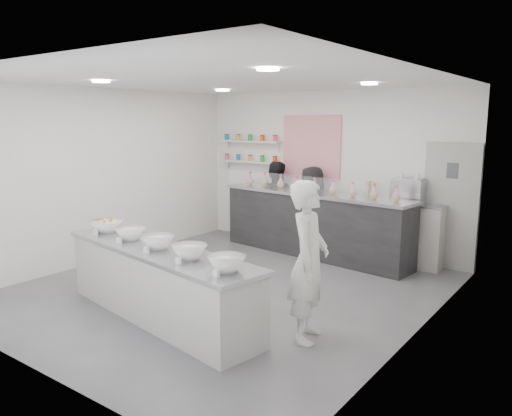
{
  "coord_description": "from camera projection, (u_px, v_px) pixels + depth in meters",
  "views": [
    {
      "loc": [
        4.49,
        -5.43,
        2.46
      ],
      "look_at": [
        0.22,
        0.4,
        1.18
      ],
      "focal_mm": 35.0,
      "sensor_mm": 36.0,
      "label": 1
    }
  ],
  "objects": [
    {
      "name": "floor",
      "position": [
        228.0,
        289.0,
        7.35
      ],
      "size": [
        6.0,
        6.0,
        0.0
      ],
      "primitive_type": "plane",
      "color": "#515156",
      "rests_on": "ground"
    },
    {
      "name": "ceiling",
      "position": [
        226.0,
        80.0,
        6.83
      ],
      "size": [
        6.0,
        6.0,
        0.0
      ],
      "primitive_type": "plane",
      "rotation": [
        3.14,
        0.0,
        0.0
      ],
      "color": "white",
      "rests_on": "floor"
    },
    {
      "name": "back_wall",
      "position": [
        327.0,
        171.0,
        9.47
      ],
      "size": [
        5.5,
        0.0,
        5.5
      ],
      "primitive_type": "plane",
      "rotation": [
        1.57,
        0.0,
        0.0
      ],
      "color": "white",
      "rests_on": "floor"
    },
    {
      "name": "left_wall",
      "position": [
        105.0,
        176.0,
        8.69
      ],
      "size": [
        0.0,
        6.0,
        6.0
      ],
      "primitive_type": "plane",
      "rotation": [
        1.57,
        0.0,
        1.57
      ],
      "color": "white",
      "rests_on": "floor"
    },
    {
      "name": "right_wall",
      "position": [
        420.0,
        208.0,
        5.49
      ],
      "size": [
        0.0,
        6.0,
        6.0
      ],
      "primitive_type": "plane",
      "rotation": [
        1.57,
        0.0,
        -1.57
      ],
      "color": "white",
      "rests_on": "floor"
    },
    {
      "name": "back_door",
      "position": [
        450.0,
        207.0,
        8.19
      ],
      "size": [
        0.88,
        0.04,
        2.1
      ],
      "primitive_type": "cube",
      "color": "#9C9C9A",
      "rests_on": "floor"
    },
    {
      "name": "pattern_panel",
      "position": [
        311.0,
        147.0,
        9.58
      ],
      "size": [
        1.25,
        0.03,
        1.2
      ],
      "primitive_type": "cube",
      "color": "#E93856",
      "rests_on": "back_wall"
    },
    {
      "name": "jar_shelf_lower",
      "position": [
        251.0,
        162.0,
        10.39
      ],
      "size": [
        1.45,
        0.22,
        0.04
      ],
      "primitive_type": "cube",
      "color": "silver",
      "rests_on": "back_wall"
    },
    {
      "name": "jar_shelf_upper",
      "position": [
        251.0,
        141.0,
        10.32
      ],
      "size": [
        1.45,
        0.22,
        0.04
      ],
      "primitive_type": "cube",
      "color": "silver",
      "rests_on": "back_wall"
    },
    {
      "name": "preserve_jars",
      "position": [
        250.0,
        148.0,
        10.33
      ],
      "size": [
        1.45,
        0.1,
        0.56
      ],
      "primitive_type": null,
      "color": "#F84056",
      "rests_on": "jar_shelf_lower"
    },
    {
      "name": "downlight_0",
      "position": [
        101.0,
        81.0,
        6.85
      ],
      "size": [
        0.24,
        0.24,
        0.02
      ],
      "primitive_type": "cylinder",
      "color": "white",
      "rests_on": "ceiling"
    },
    {
      "name": "downlight_1",
      "position": [
        268.0,
        69.0,
        5.22
      ],
      "size": [
        0.24,
        0.24,
        0.02
      ],
      "primitive_type": "cylinder",
      "color": "white",
      "rests_on": "ceiling"
    },
    {
      "name": "downlight_2",
      "position": [
        223.0,
        90.0,
        8.92
      ],
      "size": [
        0.24,
        0.24,
        0.02
      ],
      "primitive_type": "cylinder",
      "color": "white",
      "rests_on": "ceiling"
    },
    {
      "name": "downlight_3",
      "position": [
        369.0,
        84.0,
        7.29
      ],
      "size": [
        0.24,
        0.24,
        0.02
      ],
      "primitive_type": "cylinder",
      "color": "white",
      "rests_on": "ceiling"
    },
    {
      "name": "prep_counter",
      "position": [
        159.0,
        283.0,
        6.22
      ],
      "size": [
        3.37,
        1.29,
        0.9
      ],
      "primitive_type": "cube",
      "rotation": [
        0.0,
        0.0,
        -0.17
      ],
      "color": "#B1B1AC",
      "rests_on": "floor"
    },
    {
      "name": "back_bar",
      "position": [
        314.0,
        224.0,
        9.09
      ],
      "size": [
        3.84,
        1.12,
        1.17
      ],
      "primitive_type": "cube",
      "rotation": [
        0.0,
        0.0,
        -0.12
      ],
      "color": "black",
      "rests_on": "floor"
    },
    {
      "name": "sneeze_guard",
      "position": [
        303.0,
        185.0,
        8.73
      ],
      "size": [
        3.71,
        0.44,
        0.32
      ],
      "primitive_type": "cube",
      "rotation": [
        0.0,
        0.0,
        -0.12
      ],
      "color": "white",
      "rests_on": "back_bar"
    },
    {
      "name": "espresso_ledge",
      "position": [
        400.0,
        233.0,
        8.56
      ],
      "size": [
        1.46,
        0.46,
        1.08
      ],
      "primitive_type": "cube",
      "color": "#B1B1AC",
      "rests_on": "floor"
    },
    {
      "name": "espresso_machine",
      "position": [
        408.0,
        191.0,
        8.37
      ],
      "size": [
        0.52,
        0.36,
        0.4
      ],
      "primitive_type": "cube",
      "color": "#93969E",
      "rests_on": "espresso_ledge"
    },
    {
      "name": "cup_stacks",
      "position": [
        372.0,
        190.0,
        8.76
      ],
      "size": [
        0.24,
        0.24,
        0.31
      ],
      "primitive_type": null,
      "color": "tan",
      "rests_on": "espresso_ledge"
    },
    {
      "name": "prep_bowls",
      "position": [
        158.0,
        242.0,
        6.12
      ],
      "size": [
        3.05,
        1.01,
        0.16
      ],
      "primitive_type": null,
      "rotation": [
        0.0,
        0.0,
        -0.17
      ],
      "color": "white",
      "rests_on": "prep_counter"
    },
    {
      "name": "label_cards",
      "position": [
        129.0,
        256.0,
        5.67
      ],
      "size": [
        2.66,
        0.04,
        0.07
      ],
      "primitive_type": null,
      "color": "white",
      "rests_on": "prep_counter"
    },
    {
      "name": "cookie_bags",
      "position": [
        315.0,
        185.0,
        8.97
      ],
      "size": [
        3.33,
        0.52,
        0.26
      ],
      "primitive_type": null,
      "rotation": [
        0.0,
        0.0,
        -0.12
      ],
      "color": "#CC73B9",
      "rests_on": "back_bar"
    },
    {
      "name": "woman_prep",
      "position": [
        309.0,
        261.0,
        5.54
      ],
      "size": [
        0.62,
        0.77,
        1.82
      ],
      "primitive_type": "imported",
      "rotation": [
        0.0,
        0.0,
        1.89
      ],
      "color": "silver",
      "rests_on": "floor"
    },
    {
      "name": "staff_left",
      "position": [
        275.0,
        203.0,
        9.85
      ],
      "size": [
        1.0,
        0.91,
        1.66
      ],
      "primitive_type": "imported",
      "rotation": [
        0.0,
        0.0,
        3.56
      ],
      "color": "black",
      "rests_on": "floor"
    },
    {
      "name": "staff_right",
      "position": [
        312.0,
        209.0,
        9.37
      ],
      "size": [
        0.85,
        0.61,
        1.61
      ],
      "primitive_type": "imported",
      "rotation": [
        0.0,
        0.0,
        3.02
      ],
      "color": "black",
      "rests_on": "floor"
    }
  ]
}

